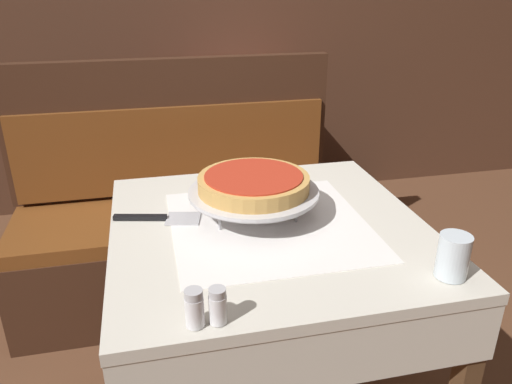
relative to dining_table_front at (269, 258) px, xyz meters
name	(u,v)px	position (x,y,z in m)	size (l,w,h in m)	color
dining_table_front	(269,258)	(0.00, 0.00, 0.00)	(0.87, 0.87, 0.76)	beige
dining_table_rear	(250,116)	(0.28, 1.55, 0.00)	(0.63, 0.63, 0.77)	red
booth_bench	(182,235)	(-0.20, 0.82, -0.34)	(1.44, 0.52, 1.07)	#3D2316
back_wall_panel	(190,11)	(0.00, 1.94, 0.55)	(6.00, 0.04, 2.40)	#4C2D1E
pizza_pan_stand	(254,193)	(-0.03, 0.06, 0.18)	(0.37, 0.37, 0.08)	#ADADB2
deep_dish_pizza	(254,183)	(-0.03, 0.06, 0.21)	(0.31, 0.31, 0.05)	tan
pizza_server	(160,218)	(-0.30, 0.10, 0.11)	(0.25, 0.10, 0.01)	#BCBCC1
water_glass_near	(453,256)	(0.34, -0.34, 0.16)	(0.07, 0.07, 0.11)	silver
salt_shaker	(194,308)	(-0.25, -0.39, 0.15)	(0.04, 0.04, 0.08)	silver
pepper_shaker	(218,306)	(-0.20, -0.39, 0.15)	(0.04, 0.04, 0.08)	silver
condiment_caddy	(260,91)	(0.33, 1.50, 0.15)	(0.14, 0.14, 0.15)	black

